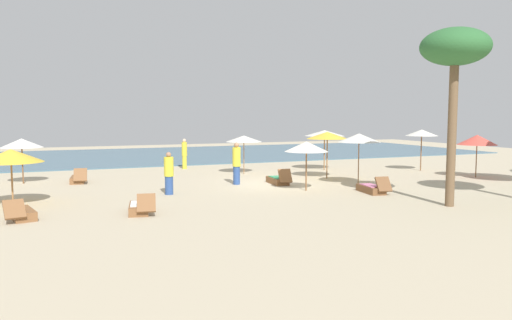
% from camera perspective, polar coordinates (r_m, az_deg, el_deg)
% --- Properties ---
extents(ground_plane, '(60.00, 60.00, 0.00)m').
position_cam_1_polar(ground_plane, '(22.58, 1.65, -2.74)').
color(ground_plane, '#BCAD8E').
extents(ocean_water, '(48.00, 16.00, 0.06)m').
position_cam_1_polar(ocean_water, '(38.65, -8.59, 0.63)').
color(ocean_water, '#476B7F').
rests_on(ocean_water, ground_plane).
extents(umbrella_0, '(2.24, 2.24, 2.25)m').
position_cam_1_polar(umbrella_0, '(28.12, 7.89, 3.07)').
color(umbrella_0, olive).
rests_on(umbrella_0, ground_plane).
extents(umbrella_1, '(1.77, 1.77, 2.30)m').
position_cam_1_polar(umbrella_1, '(29.03, 18.52, 2.98)').
color(umbrella_1, brown).
rests_on(umbrella_1, ground_plane).
extents(umbrella_2, '(1.91, 1.91, 2.03)m').
position_cam_1_polar(umbrella_2, '(26.12, -1.41, 2.46)').
color(umbrella_2, olive).
rests_on(umbrella_2, ground_plane).
extents(umbrella_3, '(1.80, 1.80, 2.04)m').
position_cam_1_polar(umbrella_3, '(20.45, 5.82, 1.54)').
color(umbrella_3, brown).
rests_on(umbrella_3, ground_plane).
extents(umbrella_4, '(1.89, 1.89, 2.30)m').
position_cam_1_polar(umbrella_4, '(22.42, 11.77, 2.50)').
color(umbrella_4, brown).
rests_on(umbrella_4, ground_plane).
extents(umbrella_5, '(2.03, 2.03, 2.30)m').
position_cam_1_polar(umbrella_5, '(24.45, 8.20, 2.82)').
color(umbrella_5, olive).
rests_on(umbrella_5, ground_plane).
extents(umbrella_6, '(2.15, 2.15, 1.97)m').
position_cam_1_polar(umbrella_6, '(19.04, -26.37, 0.44)').
color(umbrella_6, olive).
rests_on(umbrella_6, ground_plane).
extents(umbrella_7, '(1.84, 1.84, 2.06)m').
position_cam_1_polar(umbrella_7, '(24.77, -25.36, 1.77)').
color(umbrella_7, brown).
rests_on(umbrella_7, ground_plane).
extents(umbrella_8, '(1.89, 1.89, 2.13)m').
position_cam_1_polar(umbrella_8, '(26.91, 24.09, 2.13)').
color(umbrella_8, brown).
rests_on(umbrella_8, ground_plane).
extents(lounger_0, '(0.71, 1.68, 0.74)m').
position_cam_1_polar(lounger_0, '(22.48, 2.56, -2.32)').
color(lounger_0, brown).
rests_on(lounger_0, ground_plane).
extents(lounger_1, '(0.95, 1.79, 0.68)m').
position_cam_1_polar(lounger_1, '(16.68, -25.40, -5.57)').
color(lounger_1, brown).
rests_on(lounger_1, ground_plane).
extents(lounger_2, '(0.78, 1.72, 0.72)m').
position_cam_1_polar(lounger_2, '(24.31, -19.78, -2.07)').
color(lounger_2, brown).
rests_on(lounger_2, ground_plane).
extents(lounger_3, '(0.87, 1.76, 0.69)m').
position_cam_1_polar(lounger_3, '(16.38, -13.25, -5.35)').
color(lounger_3, brown).
rests_on(lounger_3, ground_plane).
extents(lounger_4, '(0.81, 1.73, 0.71)m').
position_cam_1_polar(lounger_4, '(20.48, 13.20, -3.21)').
color(lounger_4, brown).
rests_on(lounger_4, ground_plane).
extents(person_0, '(0.38, 0.38, 1.74)m').
position_cam_1_polar(person_0, '(28.80, -8.24, 0.75)').
color(person_0, yellow).
rests_on(person_0, ground_plane).
extents(person_1, '(0.50, 0.50, 1.68)m').
position_cam_1_polar(person_1, '(19.76, -9.99, -1.52)').
color(person_1, '#2D4C8C').
rests_on(person_1, ground_plane).
extents(person_2, '(0.49, 0.49, 1.89)m').
position_cam_1_polar(person_2, '(22.23, -2.25, -0.38)').
color(person_2, '#2D4C8C').
rests_on(person_2, ground_plane).
extents(palm_3, '(2.30, 2.30, 6.05)m').
position_cam_1_polar(palm_3, '(18.24, 21.92, 11.44)').
color(palm_3, brown).
rests_on(palm_3, ground_plane).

